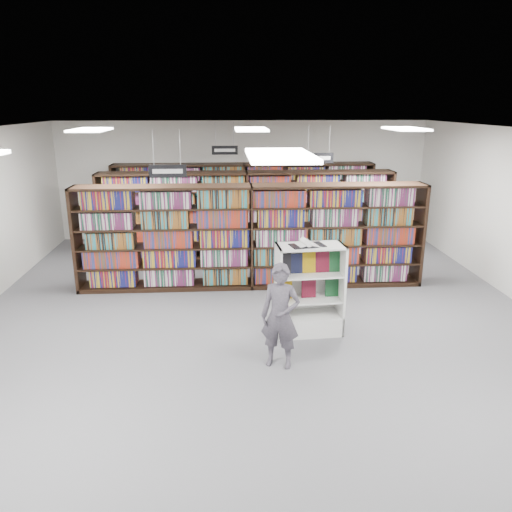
{
  "coord_description": "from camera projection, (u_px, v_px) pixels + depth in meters",
  "views": [
    {
      "loc": [
        -0.52,
        -7.74,
        3.63
      ],
      "look_at": [
        -0.0,
        0.5,
        1.1
      ],
      "focal_mm": 35.0,
      "sensor_mm": 36.0,
      "label": 1
    }
  ],
  "objects": [
    {
      "name": "floor",
      "position": [
        258.0,
        326.0,
        8.48
      ],
      "size": [
        12.0,
        12.0,
        0.0
      ],
      "primitive_type": "plane",
      "color": "#56555B",
      "rests_on": "ground"
    },
    {
      "name": "ceiling",
      "position": [
        258.0,
        133.0,
        7.54
      ],
      "size": [
        10.0,
        12.0,
        0.1
      ],
      "primitive_type": "cube",
      "color": "silver",
      "rests_on": "wall_back"
    },
    {
      "name": "wall_back",
      "position": [
        243.0,
        180.0,
        13.74
      ],
      "size": [
        10.0,
        0.1,
        3.2
      ],
      "primitive_type": "cube",
      "color": "silver",
      "rests_on": "ground"
    },
    {
      "name": "bookshelf_row_near",
      "position": [
        251.0,
        237.0,
        10.08
      ],
      "size": [
        7.0,
        0.6,
        2.1
      ],
      "color": "black",
      "rests_on": "floor"
    },
    {
      "name": "bookshelf_row_mid",
      "position": [
        247.0,
        216.0,
        11.99
      ],
      "size": [
        7.0,
        0.6,
        2.1
      ],
      "color": "black",
      "rests_on": "floor"
    },
    {
      "name": "bookshelf_row_far",
      "position": [
        244.0,
        202.0,
        13.61
      ],
      "size": [
        7.0,
        0.6,
        2.1
      ],
      "color": "black",
      "rests_on": "floor"
    },
    {
      "name": "aisle_sign_left",
      "position": [
        168.0,
        170.0,
        8.6
      ],
      "size": [
        0.65,
        0.02,
        0.8
      ],
      "color": "#B2B2B7",
      "rests_on": "ceiling"
    },
    {
      "name": "aisle_sign_right",
      "position": [
        318.0,
        157.0,
        10.69
      ],
      "size": [
        0.65,
        0.02,
        0.8
      ],
      "color": "#B2B2B7",
      "rests_on": "ceiling"
    },
    {
      "name": "aisle_sign_center",
      "position": [
        225.0,
        149.0,
        12.48
      ],
      "size": [
        0.65,
        0.02,
        0.8
      ],
      "color": "#B2B2B7",
      "rests_on": "ceiling"
    },
    {
      "name": "troffer_front_center",
      "position": [
        280.0,
        155.0,
        4.69
      ],
      "size": [
        0.6,
        1.2,
        0.04
      ],
      "primitive_type": "cube",
      "color": "white",
      "rests_on": "ceiling"
    },
    {
      "name": "troffer_back_left",
      "position": [
        90.0,
        130.0,
        9.28
      ],
      "size": [
        0.6,
        1.2,
        0.04
      ],
      "primitive_type": "cube",
      "color": "white",
      "rests_on": "ceiling"
    },
    {
      "name": "troffer_back_center",
      "position": [
        251.0,
        129.0,
        9.46
      ],
      "size": [
        0.6,
        1.2,
        0.04
      ],
      "primitive_type": "cube",
      "color": "white",
      "rests_on": "ceiling"
    },
    {
      "name": "troffer_back_right",
      "position": [
        406.0,
        129.0,
        9.64
      ],
      "size": [
        0.6,
        1.2,
        0.04
      ],
      "primitive_type": "cube",
      "color": "white",
      "rests_on": "ceiling"
    },
    {
      "name": "endcap_display",
      "position": [
        308.0,
        303.0,
        8.16
      ],
      "size": [
        1.1,
        0.61,
        1.5
      ],
      "rotation": [
        0.0,
        0.0,
        0.07
      ],
      "color": "white",
      "rests_on": "floor"
    },
    {
      "name": "open_book",
      "position": [
        307.0,
        244.0,
        7.78
      ],
      "size": [
        0.59,
        0.42,
        0.12
      ],
      "rotation": [
        0.0,
        0.0,
        0.23
      ],
      "color": "black",
      "rests_on": "endcap_display"
    },
    {
      "name": "shopper",
      "position": [
        280.0,
        316.0,
        7.0
      ],
      "size": [
        0.65,
        0.53,
        1.53
      ],
      "primitive_type": "imported",
      "rotation": [
        0.0,
        0.0,
        -0.34
      ],
      "color": "#524C57",
      "rests_on": "floor"
    }
  ]
}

